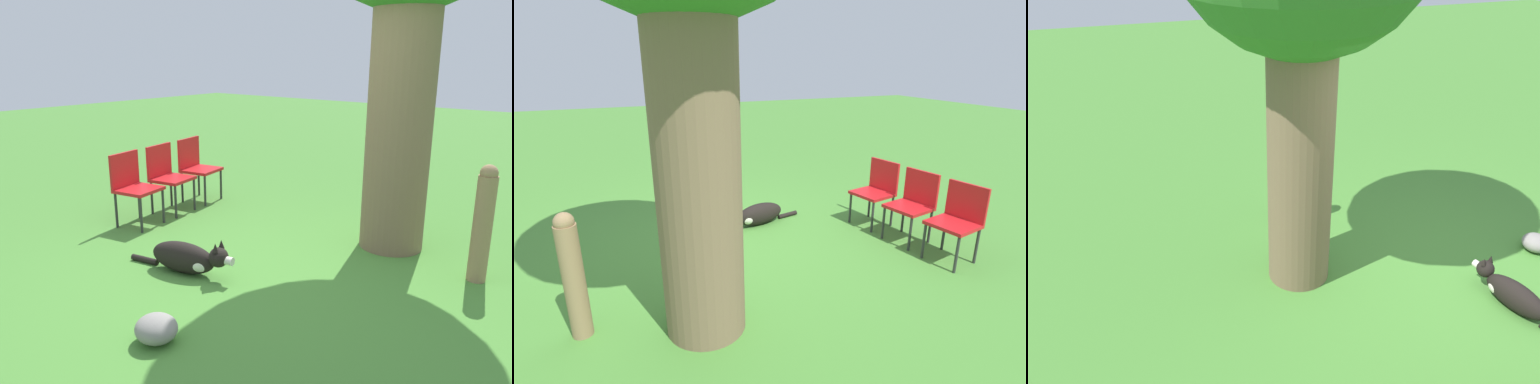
% 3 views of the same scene
% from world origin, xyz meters
% --- Properties ---
extents(ground_plane, '(30.00, 30.00, 0.00)m').
position_xyz_m(ground_plane, '(0.00, 0.00, 0.00)').
color(ground_plane, '#478433').
extents(dog, '(1.10, 0.35, 0.36)m').
position_xyz_m(dog, '(-0.57, -0.50, 0.15)').
color(dog, black).
rests_on(dog, ground_plane).
extents(fence_post, '(0.16, 0.16, 1.03)m').
position_xyz_m(fence_post, '(1.46, 0.98, 0.52)').
color(fence_post, '#937551').
rests_on(fence_post, ground_plane).
extents(garden_rock, '(0.30, 0.29, 0.19)m').
position_xyz_m(garden_rock, '(0.07, -1.40, 0.10)').
color(garden_rock, gray).
rests_on(garden_rock, ground_plane).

